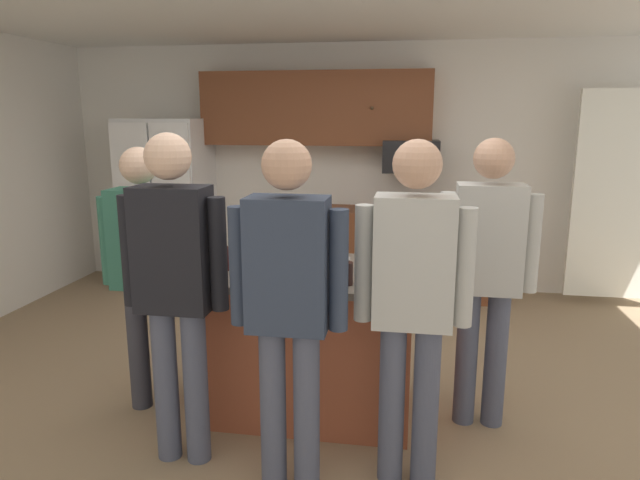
{
  "coord_description": "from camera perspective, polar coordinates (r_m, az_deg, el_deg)",
  "views": [
    {
      "loc": [
        0.64,
        -3.36,
        1.85
      ],
      "look_at": [
        0.04,
        0.23,
        1.05
      ],
      "focal_mm": 31.75,
      "sensor_mm": 36.0,
      "label": 1
    }
  ],
  "objects": [
    {
      "name": "floor",
      "position": [
        3.89,
        -1.2,
        -16.04
      ],
      "size": [
        7.04,
        7.04,
        0.0
      ],
      "primitive_type": "plane",
      "color": "#937A5B",
      "rests_on": "ground"
    },
    {
      "name": "back_wall",
      "position": [
        6.21,
        3.56,
        7.3
      ],
      "size": [
        6.4,
        0.1,
        2.6
      ],
      "primitive_type": "cube",
      "color": "white",
      "rests_on": "ground"
    },
    {
      "name": "french_door_window_panel",
      "position": [
        6.13,
        28.12,
        3.91
      ],
      "size": [
        0.9,
        0.06,
        2.0
      ],
      "primitive_type": "cube",
      "color": "white",
      "rests_on": "ground"
    },
    {
      "name": "cabinet_run_upper",
      "position": [
        6.05,
        -0.43,
        13.11
      ],
      "size": [
        2.4,
        0.38,
        0.75
      ],
      "color": "brown"
    },
    {
      "name": "cabinet_run_lower",
      "position": [
        6.0,
        8.84,
        -1.24
      ],
      "size": [
        1.8,
        0.63,
        0.9
      ],
      "color": "brown",
      "rests_on": "ground"
    },
    {
      "name": "refrigerator",
      "position": [
        6.39,
        -15.08,
        3.53
      ],
      "size": [
        0.86,
        0.76,
        1.82
      ],
      "color": "white",
      "rests_on": "ground"
    },
    {
      "name": "microwave_over_range",
      "position": [
        5.87,
        9.17,
        8.34
      ],
      "size": [
        0.56,
        0.4,
        0.32
      ],
      "primitive_type": "cube",
      "color": "black"
    },
    {
      "name": "kitchen_island",
      "position": [
        3.62,
        -0.79,
        -10.0
      ],
      "size": [
        1.37,
        0.89,
        0.93
      ],
      "color": "#AD5638",
      "rests_on": "ground"
    },
    {
      "name": "person_guest_right",
      "position": [
        3.02,
        -14.43,
        -3.74
      ],
      "size": [
        0.57,
        0.23,
        1.77
      ],
      "rotation": [
        0.0,
        0.0,
        0.82
      ],
      "color": "#4C5166",
      "rests_on": "ground"
    },
    {
      "name": "person_host_foreground",
      "position": [
        3.43,
        16.48,
        -2.4
      ],
      "size": [
        0.57,
        0.23,
        1.73
      ],
      "rotation": [
        0.0,
        0.0,
        -3.14
      ],
      "color": "#4C5166",
      "rests_on": "ground"
    },
    {
      "name": "person_elder_center",
      "position": [
        3.64,
        -17.22,
        -2.24
      ],
      "size": [
        0.57,
        0.22,
        1.67
      ],
      "rotation": [
        0.0,
        0.0,
        0.15
      ],
      "color": "#383842",
      "rests_on": "ground"
    },
    {
      "name": "person_guest_left",
      "position": [
        2.78,
        9.32,
        -5.25
      ],
      "size": [
        0.57,
        0.23,
        1.75
      ],
      "rotation": [
        0.0,
        0.0,
        2.33
      ],
      "color": "#4C5166",
      "rests_on": "ground"
    },
    {
      "name": "person_guest_by_door",
      "position": [
        2.69,
        -3.21,
        -5.65
      ],
      "size": [
        0.57,
        0.23,
        1.75
      ],
      "rotation": [
        0.0,
        0.0,
        1.61
      ],
      "color": "#4C5166",
      "rests_on": "ground"
    },
    {
      "name": "mug_ceramic_white",
      "position": [
        3.25,
        -6.59,
        -3.23
      ],
      "size": [
        0.13,
        0.08,
        0.1
      ],
      "color": "white",
      "rests_on": "kitchen_island"
    },
    {
      "name": "tumbler_amber",
      "position": [
        3.48,
        -9.74,
        -1.87
      ],
      "size": [
        0.07,
        0.07,
        0.15
      ],
      "color": "black",
      "rests_on": "kitchen_island"
    },
    {
      "name": "glass_dark_ale",
      "position": [
        3.21,
        -2.31,
        -2.85
      ],
      "size": [
        0.07,
        0.07,
        0.15
      ],
      "color": "black",
      "rests_on": "kitchen_island"
    },
    {
      "name": "mug_blue_stoneware",
      "position": [
        3.75,
        -2.42,
        -0.97
      ],
      "size": [
        0.13,
        0.09,
        0.11
      ],
      "color": "white",
      "rests_on": "kitchen_island"
    },
    {
      "name": "glass_pilsner",
      "position": [
        3.65,
        -8.02,
        -1.06
      ],
      "size": [
        0.07,
        0.07,
        0.16
      ],
      "color": "black",
      "rests_on": "kitchen_island"
    },
    {
      "name": "glass_short_whisky",
      "position": [
        3.46,
        7.67,
        -1.88
      ],
      "size": [
        0.06,
        0.06,
        0.14
      ],
      "color": "black",
      "rests_on": "kitchen_island"
    },
    {
      "name": "glass_stout_tall",
      "position": [
        3.15,
        2.74,
        -3.4
      ],
      "size": [
        0.07,
        0.07,
        0.13
      ],
      "color": "black",
      "rests_on": "kitchen_island"
    },
    {
      "name": "serving_tray",
      "position": [
        3.5,
        -0.8,
        -2.49
      ],
      "size": [
        0.44,
        0.3,
        0.04
      ],
      "color": "#B7B7BC",
      "rests_on": "kitchen_island"
    }
  ]
}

